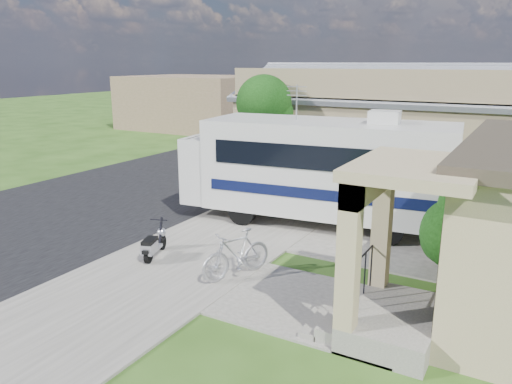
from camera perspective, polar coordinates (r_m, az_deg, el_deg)
The scene contains 18 objects.
ground at distance 13.10m, azimuth -3.54°, elevation -8.22°, with size 120.00×120.00×0.00m, color #244412.
street_slab at distance 25.08m, azimuth -5.46°, elevation 2.94°, with size 9.00×80.00×0.02m, color black.
sidewalk_slab at distance 22.07m, azimuth 8.52°, elevation 1.27°, with size 4.00×80.00×0.06m, color #605D57.
driveway_slab at distance 16.27m, azimuth 9.67°, elevation -3.67°, with size 7.00×6.00×0.05m, color #605D57.
walk_slab at distance 11.02m, azimuth 7.03°, elevation -12.82°, with size 4.00×3.00×0.05m, color #605D57.
warehouse at distance 25.14m, azimuth 14.15°, elevation 7.16°, with size 12.50×8.40×5.04m.
distant_bldg_far at distance 39.97m, azimuth -6.89°, elevation 10.16°, with size 10.00×8.00×4.00m, color brown.
distant_bldg_near at distance 49.23m, azimuth 3.49°, elevation 10.61°, with size 8.00×7.00×3.20m, color #877554.
street_tree_a at distance 21.82m, azimuth 1.21°, elevation 9.85°, with size 2.44×2.40×4.58m.
street_tree_b at distance 30.95m, azimuth 10.23°, elevation 11.32°, with size 2.44×2.40×4.73m.
street_tree_c at distance 39.55m, azimuth 14.69°, elevation 11.35°, with size 2.44×2.40×4.42m.
motorhome at distance 15.90m, azimuth 7.13°, elevation 2.87°, with size 8.73×3.62×4.35m.
shrub at distance 12.81m, azimuth 22.38°, elevation -4.10°, with size 1.93×1.84×2.37m.
scooter at distance 13.49m, azimuth -11.62°, elevation -5.88°, with size 0.71×1.37×0.93m.
bicycle at distance 12.05m, azimuth -2.24°, elevation -7.32°, with size 0.55×1.93×1.16m, color #B1B1B9.
pickup_truck at distance 26.90m, azimuth 1.31°, elevation 5.70°, with size 2.94×6.37×1.77m, color silver.
van at distance 33.58m, azimuth 6.43°, elevation 7.56°, with size 2.73×6.71×1.95m, color silver.
garden_hose at distance 11.19m, azimuth 12.20°, elevation -12.31°, with size 0.34×0.34×0.15m, color #125D16.
Camera 1 is at (6.64, -10.08, 5.10)m, focal length 35.00 mm.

